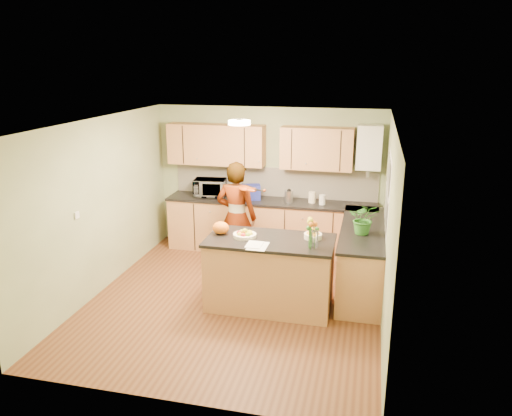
# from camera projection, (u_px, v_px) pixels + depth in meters

# --- Properties ---
(floor) EXTENTS (4.50, 4.50, 0.00)m
(floor) POSITION_uv_depth(u_px,v_px,m) (235.00, 300.00, 7.05)
(floor) COLOR #562E18
(floor) RESTS_ON ground
(ceiling) EXTENTS (4.00, 4.50, 0.02)m
(ceiling) POSITION_uv_depth(u_px,v_px,m) (233.00, 122.00, 6.34)
(ceiling) COLOR white
(ceiling) RESTS_ON wall_back
(wall_back) EXTENTS (4.00, 0.02, 2.50)m
(wall_back) POSITION_uv_depth(u_px,v_px,m) (269.00, 179.00, 8.80)
(wall_back) COLOR gray
(wall_back) RESTS_ON floor
(wall_front) EXTENTS (4.00, 0.02, 2.50)m
(wall_front) POSITION_uv_depth(u_px,v_px,m) (169.00, 287.00, 4.60)
(wall_front) COLOR gray
(wall_front) RESTS_ON floor
(wall_left) EXTENTS (0.02, 4.50, 2.50)m
(wall_left) POSITION_uv_depth(u_px,v_px,m) (100.00, 206.00, 7.14)
(wall_left) COLOR gray
(wall_left) RESTS_ON floor
(wall_right) EXTENTS (0.02, 4.50, 2.50)m
(wall_right) POSITION_uv_depth(u_px,v_px,m) (388.00, 227.00, 6.26)
(wall_right) COLOR gray
(wall_right) RESTS_ON floor
(back_counter) EXTENTS (3.64, 0.62, 0.94)m
(back_counter) POSITION_uv_depth(u_px,v_px,m) (270.00, 226.00, 8.72)
(back_counter) COLOR #A77042
(back_counter) RESTS_ON floor
(right_counter) EXTENTS (0.62, 2.24, 0.94)m
(right_counter) POSITION_uv_depth(u_px,v_px,m) (362.00, 257.00, 7.34)
(right_counter) COLOR #A77042
(right_counter) RESTS_ON floor
(splashback) EXTENTS (3.60, 0.02, 0.52)m
(splashback) POSITION_uv_depth(u_px,v_px,m) (274.00, 182.00, 8.78)
(splashback) COLOR white
(splashback) RESTS_ON back_counter
(upper_cabinets) EXTENTS (3.20, 0.34, 0.70)m
(upper_cabinets) POSITION_uv_depth(u_px,v_px,m) (257.00, 146.00, 8.51)
(upper_cabinets) COLOR #A77042
(upper_cabinets) RESTS_ON wall_back
(boiler) EXTENTS (0.40, 0.30, 0.86)m
(boiler) POSITION_uv_depth(u_px,v_px,m) (369.00, 147.00, 8.09)
(boiler) COLOR white
(boiler) RESTS_ON wall_back
(window_right) EXTENTS (0.01, 1.30, 1.05)m
(window_right) POSITION_uv_depth(u_px,v_px,m) (388.00, 192.00, 6.74)
(window_right) COLOR white
(window_right) RESTS_ON wall_right
(light_switch) EXTENTS (0.02, 0.09, 0.09)m
(light_switch) POSITION_uv_depth(u_px,v_px,m) (77.00, 215.00, 6.56)
(light_switch) COLOR white
(light_switch) RESTS_ON wall_left
(ceiling_lamp) EXTENTS (0.30, 0.30, 0.07)m
(ceiling_lamp) POSITION_uv_depth(u_px,v_px,m) (239.00, 123.00, 6.63)
(ceiling_lamp) COLOR #FFEABF
(ceiling_lamp) RESTS_ON ceiling
(peninsula_island) EXTENTS (1.70, 0.87, 0.98)m
(peninsula_island) POSITION_uv_depth(u_px,v_px,m) (270.00, 273.00, 6.76)
(peninsula_island) COLOR #A77042
(peninsula_island) RESTS_ON floor
(fruit_dish) EXTENTS (0.31, 0.31, 0.11)m
(fruit_dish) POSITION_uv_depth(u_px,v_px,m) (245.00, 234.00, 6.69)
(fruit_dish) COLOR #FBEDC9
(fruit_dish) RESTS_ON peninsula_island
(orange_bowl) EXTENTS (0.24, 0.24, 0.14)m
(orange_bowl) POSITION_uv_depth(u_px,v_px,m) (313.00, 234.00, 6.63)
(orange_bowl) COLOR #FBEDC9
(orange_bowl) RESTS_ON peninsula_island
(flower_vase) EXTENTS (0.26, 0.26, 0.48)m
(flower_vase) POSITION_uv_depth(u_px,v_px,m) (314.00, 224.00, 6.23)
(flower_vase) COLOR silver
(flower_vase) RESTS_ON peninsula_island
(orange_bag) EXTENTS (0.26, 0.23, 0.17)m
(orange_bag) POSITION_uv_depth(u_px,v_px,m) (221.00, 228.00, 6.80)
(orange_bag) COLOR orange
(orange_bag) RESTS_ON peninsula_island
(papers) EXTENTS (0.24, 0.33, 0.01)m
(papers) POSITION_uv_depth(u_px,v_px,m) (258.00, 246.00, 6.36)
(papers) COLOR white
(papers) RESTS_ON peninsula_island
(violinist) EXTENTS (0.68, 0.47, 1.78)m
(violinist) POSITION_uv_depth(u_px,v_px,m) (237.00, 217.00, 7.82)
(violinist) COLOR #DAAD85
(violinist) RESTS_ON floor
(violin) EXTENTS (0.61, 0.53, 0.15)m
(violin) POSITION_uv_depth(u_px,v_px,m) (245.00, 188.00, 7.42)
(violin) COLOR #4C1804
(violin) RESTS_ON violinist
(microwave) EXTENTS (0.59, 0.44, 0.30)m
(microwave) POSITION_uv_depth(u_px,v_px,m) (210.00, 188.00, 8.82)
(microwave) COLOR white
(microwave) RESTS_ON back_counter
(blue_box) EXTENTS (0.37, 0.32, 0.25)m
(blue_box) POSITION_uv_depth(u_px,v_px,m) (251.00, 192.00, 8.63)
(blue_box) COLOR navy
(blue_box) RESTS_ON back_counter
(kettle) EXTENTS (0.14, 0.14, 0.27)m
(kettle) POSITION_uv_depth(u_px,v_px,m) (289.00, 196.00, 8.45)
(kettle) COLOR #AEAFB3
(kettle) RESTS_ON back_counter
(jar_cream) EXTENTS (0.14, 0.14, 0.19)m
(jar_cream) POSITION_uv_depth(u_px,v_px,m) (312.00, 197.00, 8.42)
(jar_cream) COLOR #FBEDC9
(jar_cream) RESTS_ON back_counter
(jar_white) EXTENTS (0.14, 0.14, 0.16)m
(jar_white) POSITION_uv_depth(u_px,v_px,m) (322.00, 200.00, 8.32)
(jar_white) COLOR white
(jar_white) RESTS_ON back_counter
(potted_plant) EXTENTS (0.41, 0.36, 0.44)m
(potted_plant) POSITION_uv_depth(u_px,v_px,m) (364.00, 219.00, 6.87)
(potted_plant) COLOR #327828
(potted_plant) RESTS_ON right_counter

